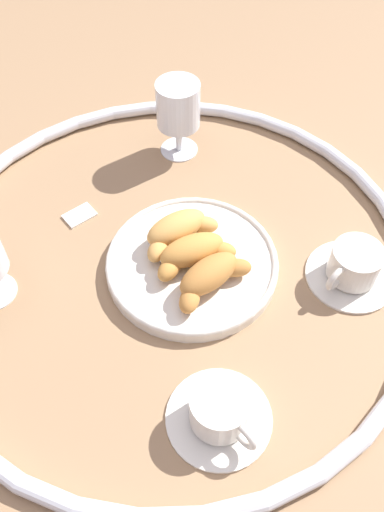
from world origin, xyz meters
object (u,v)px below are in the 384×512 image
at_px(pastry_plate, 192,263).
at_px(juice_glass_left, 178,109).
at_px(croissant_large, 177,230).
at_px(croissant_small, 193,252).
at_px(coffee_cup_far, 220,412).
at_px(croissant_extra, 210,276).
at_px(sugar_packet, 79,214).
at_px(coffee_cup_near, 353,267).

distance_m(pastry_plate, juice_glass_left, 0.28).
bearing_deg(pastry_plate, croissant_large, -80.28).
xyz_separation_m(croissant_small, coffee_cup_far, (0.04, 0.24, -0.02)).
bearing_deg(pastry_plate, juice_glass_left, -103.60).
height_order(croissant_extra, sugar_packet, croissant_extra).
distance_m(croissant_small, coffee_cup_far, 0.24).
bearing_deg(coffee_cup_far, sugar_packet, -76.06).
xyz_separation_m(coffee_cup_far, juice_glass_left, (-0.11, -0.50, 0.07)).
height_order(croissant_small, coffee_cup_near, croissant_small).
height_order(pastry_plate, coffee_cup_far, coffee_cup_far).
bearing_deg(coffee_cup_near, juice_glass_left, -66.27).
distance_m(croissant_small, croissant_extra, 0.05).
distance_m(coffee_cup_near, juice_glass_left, 0.40).
height_order(croissant_large, croissant_small, same).
relative_size(coffee_cup_near, juice_glass_left, 0.97).
distance_m(croissant_small, coffee_cup_near, 0.24).
height_order(croissant_large, sugar_packet, croissant_large).
bearing_deg(coffee_cup_near, coffee_cup_far, 28.85).
relative_size(pastry_plate, juice_glass_left, 1.87).
distance_m(coffee_cup_near, coffee_cup_far, 0.30).
height_order(croissant_small, coffee_cup_far, croissant_small).
bearing_deg(coffee_cup_far, juice_glass_left, -102.04).
relative_size(croissant_large, sugar_packet, 2.65).
bearing_deg(croissant_large, pastry_plate, 99.72).
height_order(croissant_extra, coffee_cup_far, croissant_extra).
bearing_deg(sugar_packet, pastry_plate, 111.43).
height_order(croissant_small, croissant_extra, same).
distance_m(pastry_plate, croissant_extra, 0.06).
bearing_deg(croissant_small, croissant_large, -80.54).
relative_size(pastry_plate, croissant_small, 1.92).
bearing_deg(pastry_plate, coffee_cup_far, 79.71).
xyz_separation_m(croissant_small, coffee_cup_near, (-0.22, 0.09, -0.02)).
xyz_separation_m(croissant_large, juice_glass_left, (-0.07, -0.22, 0.05)).
distance_m(croissant_large, coffee_cup_near, 0.27).
xyz_separation_m(pastry_plate, sugar_packet, (0.14, -0.16, -0.01)).
relative_size(pastry_plate, sugar_packet, 5.24).
bearing_deg(coffee_cup_far, croissant_extra, -105.93).
bearing_deg(sugar_packet, croissant_small, 110.93).
relative_size(croissant_large, juice_glass_left, 0.95).
bearing_deg(pastry_plate, sugar_packet, -48.51).
relative_size(juice_glass_left, sugar_packet, 2.80).
bearing_deg(croissant_extra, croissant_large, -79.75).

